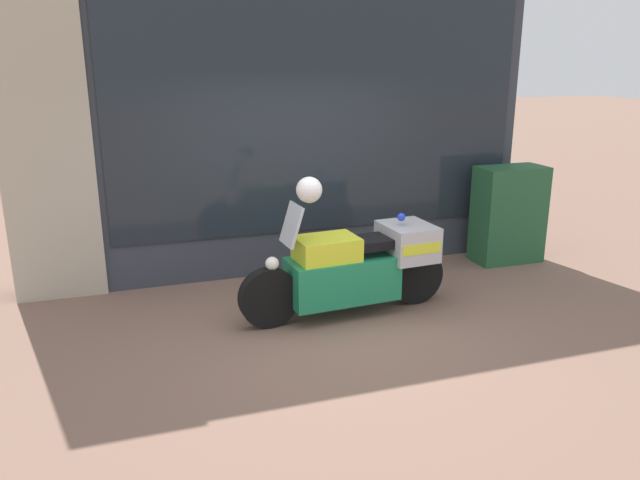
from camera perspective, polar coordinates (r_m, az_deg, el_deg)
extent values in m
plane|color=#7A5B4C|center=(6.44, 1.61, -8.05)|extent=(60.00, 60.00, 0.00)
cube|color=#333842|center=(7.78, -3.42, 11.83)|extent=(6.39, 0.40, 4.08)
cube|color=#B2A893|center=(7.57, -23.97, 10.33)|extent=(0.98, 0.55, 4.08)
cube|color=#1E262D|center=(7.71, 0.34, 12.18)|extent=(5.18, 0.02, 3.08)
cube|color=slate|center=(8.25, -0.45, -0.39)|extent=(4.96, 0.30, 0.55)
cube|color=silver|center=(8.14, -0.77, 6.55)|extent=(4.96, 0.02, 1.47)
cube|color=beige|center=(7.92, -0.47, 11.57)|extent=(4.96, 0.30, 0.03)
cube|color=#195623|center=(7.56, -13.48, 11.20)|extent=(0.18, 0.04, 0.05)
cube|color=#C68E19|center=(7.75, -4.68, 11.71)|extent=(0.18, 0.04, 0.05)
cube|color=maroon|center=(8.11, 3.54, 11.95)|extent=(0.18, 0.04, 0.05)
cube|color=navy|center=(8.62, 10.94, 11.96)|extent=(0.18, 0.04, 0.05)
cube|color=#2D8E42|center=(7.80, -8.44, 1.57)|extent=(0.19, 0.02, 0.27)
cube|color=orange|center=(8.50, 7.17, 2.86)|extent=(0.19, 0.02, 0.27)
cylinder|color=black|center=(6.38, -4.69, -5.28)|extent=(0.63, 0.18, 0.62)
cylinder|color=black|center=(7.05, 8.74, -3.26)|extent=(0.63, 0.18, 0.62)
cube|color=#1E8456|center=(6.62, 2.04, -3.54)|extent=(1.20, 0.58, 0.47)
cube|color=yellow|center=(6.44, 0.61, -0.91)|extent=(0.66, 0.49, 0.27)
cube|color=black|center=(6.61, 4.17, -0.26)|extent=(0.70, 0.42, 0.10)
cube|color=#B7B7BC|center=(6.86, 7.98, -0.11)|extent=(0.55, 0.65, 0.38)
cube|color=yellow|center=(6.86, 7.98, -0.11)|extent=(0.50, 0.65, 0.11)
cube|color=#B2BCC6|center=(6.22, -2.62, 1.40)|extent=(0.18, 0.36, 0.42)
sphere|color=white|center=(6.27, -4.40, -2.16)|extent=(0.14, 0.14, 0.14)
sphere|color=blue|center=(6.74, 7.45, 2.09)|extent=(0.09, 0.09, 0.09)
cube|color=#235633|center=(8.68, 16.85, 2.26)|extent=(0.90, 0.49, 1.28)
sphere|color=white|center=(6.21, -1.00, 4.61)|extent=(0.26, 0.26, 0.26)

